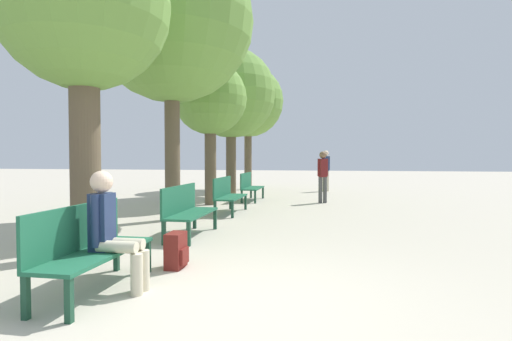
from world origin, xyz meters
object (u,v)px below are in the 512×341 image
(bench_row_0, at_px, (88,243))
(person_seated, at_px, (112,228))
(tree_row_1, at_px, (171,20))
(tree_row_2, at_px, (210,100))
(bench_row_2, at_px, (227,193))
(pedestrian_near, at_px, (326,168))
(pedestrian_mid, at_px, (323,173))
(backpack, at_px, (176,251))
(tree_row_4, at_px, (248,102))
(bench_row_1, at_px, (186,208))
(tree_row_3, at_px, (231,94))
(tree_row_0, at_px, (83,8))
(bench_row_3, at_px, (250,185))

(bench_row_0, xyz_separation_m, person_seated, (0.25, 0.06, 0.17))
(tree_row_1, xyz_separation_m, person_seated, (1.22, -4.78, -3.89))
(tree_row_2, bearing_deg, person_seated, -81.12)
(bench_row_2, height_order, pedestrian_near, pedestrian_near)
(tree_row_2, xyz_separation_m, pedestrian_mid, (3.39, 1.05, -2.27))
(person_seated, bearing_deg, backpack, 70.13)
(bench_row_0, height_order, pedestrian_mid, pedestrian_mid)
(tree_row_2, height_order, tree_row_4, tree_row_4)
(backpack, bearing_deg, tree_row_1, 112.47)
(tree_row_1, height_order, pedestrian_mid, tree_row_1)
(bench_row_1, xyz_separation_m, tree_row_2, (-0.97, 4.83, 2.69))
(tree_row_1, relative_size, tree_row_4, 1.16)
(tree_row_1, bearing_deg, backpack, -67.53)
(bench_row_2, xyz_separation_m, tree_row_3, (-0.97, 4.42, 3.28))
(tree_row_4, bearing_deg, pedestrian_mid, -55.19)
(bench_row_1, distance_m, tree_row_3, 8.24)
(tree_row_1, bearing_deg, tree_row_4, 90.00)
(person_seated, relative_size, pedestrian_mid, 0.80)
(bench_row_1, relative_size, tree_row_0, 0.33)
(tree_row_3, xyz_separation_m, pedestrian_near, (3.47, 2.81, -2.81))
(bench_row_1, relative_size, tree_row_1, 0.26)
(pedestrian_near, height_order, pedestrian_mid, pedestrian_near)
(tree_row_0, xyz_separation_m, tree_row_3, (0.00, 9.10, 0.17))
(bench_row_2, relative_size, tree_row_2, 0.38)
(bench_row_0, bearing_deg, person_seated, 14.23)
(tree_row_3, bearing_deg, pedestrian_near, 38.95)
(tree_row_2, relative_size, pedestrian_mid, 2.68)
(backpack, bearing_deg, tree_row_2, 102.92)
(bench_row_0, relative_size, tree_row_1, 0.26)
(bench_row_2, xyz_separation_m, tree_row_0, (-0.97, -4.68, 3.11))
(tree_row_3, distance_m, person_seated, 11.02)
(tree_row_3, bearing_deg, tree_row_4, 90.00)
(bench_row_2, height_order, backpack, bench_row_2)
(bench_row_3, xyz_separation_m, tree_row_2, (-0.97, -1.32, 2.69))
(bench_row_3, bearing_deg, bench_row_0, -90.00)
(backpack, distance_m, pedestrian_near, 12.51)
(tree_row_0, xyz_separation_m, tree_row_1, (0.00, 3.38, 0.95))
(bench_row_2, xyz_separation_m, tree_row_1, (-0.97, -1.30, 4.06))
(tree_row_0, xyz_separation_m, tree_row_4, (0.00, 12.36, 0.32))
(bench_row_1, distance_m, tree_row_2, 5.61)
(bench_row_1, height_order, tree_row_4, tree_row_4)
(bench_row_2, height_order, pedestrian_mid, pedestrian_mid)
(backpack, relative_size, pedestrian_near, 0.27)
(bench_row_0, distance_m, bench_row_2, 6.14)
(bench_row_3, xyz_separation_m, backpack, (0.60, -8.18, -0.29))
(tree_row_4, height_order, person_seated, tree_row_4)
(tree_row_3, distance_m, tree_row_4, 3.26)
(bench_row_2, bearing_deg, bench_row_0, -90.00)
(tree_row_4, height_order, backpack, tree_row_4)
(backpack, bearing_deg, bench_row_1, 106.45)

